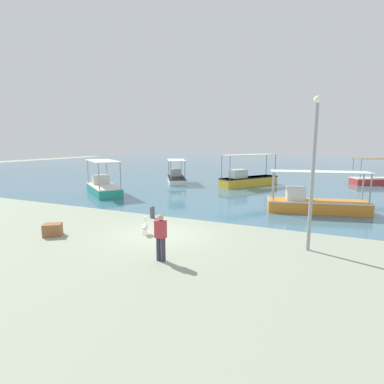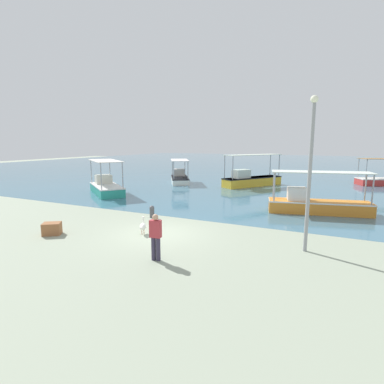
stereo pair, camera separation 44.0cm
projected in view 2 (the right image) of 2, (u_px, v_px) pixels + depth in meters
ground at (159, 234)px, 13.78m from camera, size 120.00×120.00×0.00m
harbor_water at (293, 165)px, 56.54m from camera, size 110.00×90.00×0.00m
fishing_boat_outer at (251, 179)px, 28.67m from camera, size 4.76×6.09×3.01m
fishing_boat_near_left at (180, 177)px, 31.20m from camera, size 3.81×4.83×2.38m
fishing_boat_center at (106, 186)px, 24.43m from camera, size 5.12×4.53×2.72m
fishing_boat_far_right at (317, 203)px, 17.73m from camera, size 5.94×2.69×2.47m
pelican at (143, 226)px, 13.66m from camera, size 0.48×0.77×0.80m
lamp_post at (310, 167)px, 11.05m from camera, size 0.28×0.28×5.82m
mooring_bollard at (152, 211)px, 16.66m from camera, size 0.27×0.27×0.69m
fisherman_standing at (156, 236)px, 10.53m from camera, size 0.43×0.27×1.69m
cargo_crate at (52, 229)px, 13.60m from camera, size 0.95×0.91×0.55m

